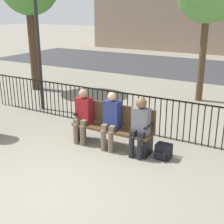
{
  "coord_description": "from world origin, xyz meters",
  "views": [
    {
      "loc": [
        3.03,
        -3.23,
        2.87
      ],
      "look_at": [
        0.0,
        2.09,
        0.8
      ],
      "focal_mm": 50.0,
      "sensor_mm": 36.0,
      "label": 1
    }
  ],
  "objects": [
    {
      "name": "street_surface",
      "position": [
        0.0,
        12.0,
        0.0
      ],
      "size": [
        24.0,
        6.0,
        0.01
      ],
      "color": "#333335",
      "rests_on": "ground"
    },
    {
      "name": "seated_person_2",
      "position": [
        0.66,
        2.04,
        0.68
      ],
      "size": [
        0.34,
        0.39,
        1.21
      ],
      "color": "black",
      "rests_on": "ground"
    },
    {
      "name": "seated_person_1",
      "position": [
        0.01,
        2.04,
        0.68
      ],
      "size": [
        0.34,
        0.39,
        1.23
      ],
      "color": "brown",
      "rests_on": "ground"
    },
    {
      "name": "lamp_post",
      "position": [
        -3.09,
        3.38,
        2.49
      ],
      "size": [
        0.28,
        0.28,
        3.78
      ],
      "color": "black",
      "rests_on": "ground"
    },
    {
      "name": "backpack",
      "position": [
        1.14,
        2.14,
        0.15
      ],
      "size": [
        0.3,
        0.28,
        0.3
      ],
      "color": "black",
      "rests_on": "ground"
    },
    {
      "name": "ground_plane",
      "position": [
        0.0,
        0.0,
        0.0
      ],
      "size": [
        80.0,
        80.0,
        0.0
      ],
      "primitive_type": "plane",
      "color": "gray"
    },
    {
      "name": "park_bench",
      "position": [
        0.0,
        2.17,
        0.5
      ],
      "size": [
        1.79,
        0.45,
        0.92
      ],
      "color": "#4C331E",
      "rests_on": "ground"
    },
    {
      "name": "seated_person_0",
      "position": [
        -0.7,
        2.04,
        0.67
      ],
      "size": [
        0.34,
        0.39,
        1.21
      ],
      "color": "brown",
      "rests_on": "ground"
    },
    {
      "name": "fence_railing",
      "position": [
        -0.02,
        3.11,
        0.56
      ],
      "size": [
        9.01,
        0.03,
        0.95
      ],
      "color": "black",
      "rests_on": "ground"
    }
  ]
}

